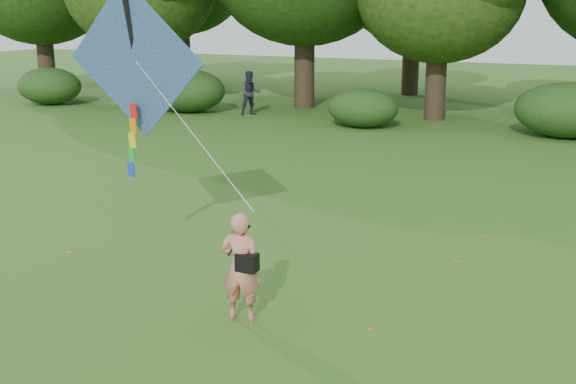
% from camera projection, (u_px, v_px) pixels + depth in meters
% --- Properties ---
extents(ground, '(100.00, 100.00, 0.00)m').
position_uv_depth(ground, '(244.00, 330.00, 10.08)').
color(ground, '#265114').
rests_on(ground, ground).
extents(man_kite_flyer, '(0.63, 0.46, 1.60)m').
position_uv_depth(man_kite_flyer, '(241.00, 267.00, 10.25)').
color(man_kite_flyer, '#E07F69').
rests_on(man_kite_flyer, ground).
extents(bystander_left, '(1.10, 1.08, 1.79)m').
position_uv_depth(bystander_left, '(250.00, 93.00, 29.47)').
color(bystander_left, '#272A34').
rests_on(bystander_left, ground).
extents(crossbody_bag, '(0.43, 0.20, 0.67)m').
position_uv_depth(crossbody_bag, '(247.00, 262.00, 10.15)').
color(crossbody_bag, black).
rests_on(crossbody_bag, ground).
extents(flying_kite, '(4.35, 1.98, 3.35)m').
position_uv_depth(flying_kite, '(135.00, 63.00, 12.02)').
color(flying_kite, '#2837AD').
rests_on(flying_kite, ground).
extents(shrub_band, '(39.15, 3.22, 1.88)m').
position_uv_depth(shrub_band, '(455.00, 107.00, 25.68)').
color(shrub_band, '#264919').
rests_on(shrub_band, ground).
extents(fallen_leaves, '(9.22, 14.80, 0.01)m').
position_uv_depth(fallen_leaves, '(312.00, 279.00, 11.94)').
color(fallen_leaves, olive).
rests_on(fallen_leaves, ground).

